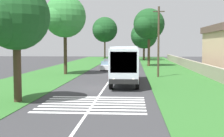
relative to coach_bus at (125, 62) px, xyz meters
The scene contains 16 objects.
ground 4.70m from the coach_bus, 154.49° to the left, with size 160.00×160.00×0.00m, color #333335.
grass_verge_left 15.19m from the coach_bus, 41.69° to the left, with size 120.00×8.00×0.04m, color #2D6628.
grass_verge_right 13.10m from the coach_bus, 29.68° to the right, with size 120.00×8.00×0.04m, color #2D6628.
centre_line 11.57m from the coach_bus, ahead, with size 110.00×0.16×0.01m, color silver.
coach_bus is the anchor object (origin of this frame).
zebra_crossing 11.26m from the coach_bus, behind, with size 5.85×6.80×0.01m.
trailing_car_0 17.08m from the coach_bus, 11.19° to the left, with size 4.30×1.78×1.43m.
trailing_car_1 24.37m from the coach_bus, ahead, with size 4.30×1.78×1.43m.
roadside_tree_left_0 13.26m from the coach_bus, 146.26° to the left, with size 5.42×4.50×7.93m.
roadside_tree_left_1 60.53m from the coach_bus, ahead, with size 8.35×7.35×12.06m.
roadside_tree_left_2 13.67m from the coach_bus, 40.87° to the left, with size 6.55×5.50×10.30m.
roadside_tree_right_0 49.16m from the coach_bus, ahead, with size 7.91×6.73×9.68m.
roadside_tree_right_1 27.37m from the coach_bus, ahead, with size 6.64×5.69×10.54m.
roadside_tree_right_2 59.93m from the coach_bus, ahead, with size 8.12×6.65×10.62m.
utility_pole 7.88m from the coach_bus, 29.93° to the right, with size 0.24×1.40×8.40m.
roadside_wall 19.01m from the coach_bus, 31.13° to the right, with size 70.00×0.40×1.45m, color #9E937F.
Camera 1 is at (-26.99, -2.63, 3.83)m, focal length 49.63 mm.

